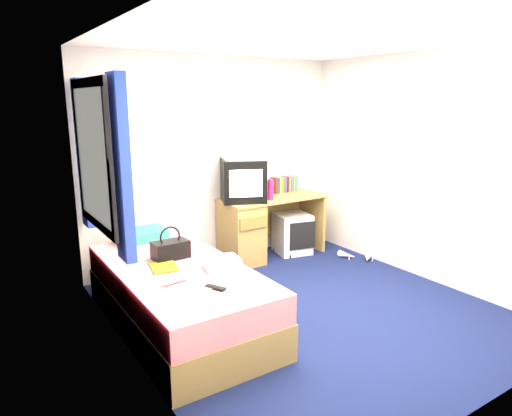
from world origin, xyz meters
TOP-DOWN VIEW (x-y plane):
  - ground at (0.00, 0.00)m, footprint 3.40×3.40m
  - room_shell at (0.00, 0.00)m, footprint 3.40×3.40m
  - bed at (-1.10, 0.35)m, footprint 1.01×2.00m
  - pillow at (-1.11, 1.24)m, footprint 0.50×0.33m
  - desk at (0.35, 1.44)m, footprint 1.30×0.55m
  - storage_cube at (0.90, 1.37)m, footprint 0.48×0.48m
  - crt_tv at (0.21, 1.44)m, footprint 0.63×0.61m
  - vcr at (0.21, 1.44)m, footprint 0.53×0.44m
  - book_row at (0.93, 1.60)m, footprint 0.34×0.13m
  - picture_frame at (1.07, 1.61)m, footprint 0.06×0.12m
  - pink_water_bottle at (0.52, 1.31)m, footprint 0.08×0.08m
  - aerosol_can at (0.47, 1.41)m, footprint 0.06×0.06m
  - handbag at (-1.07, 0.58)m, footprint 0.32×0.19m
  - towel at (-0.81, 0.10)m, footprint 0.32×0.28m
  - magazine at (-1.21, 0.39)m, footprint 0.26×0.31m
  - water_bottle at (-1.27, 0.04)m, footprint 0.21×0.10m
  - colour_swatch_fan at (-1.11, -0.20)m, footprint 0.23×0.12m
  - remote_control at (-1.06, -0.24)m, footprint 0.12×0.16m
  - window_assembly at (-1.55, 0.90)m, footprint 0.11×1.42m
  - white_heels at (1.40, 0.71)m, footprint 0.33×0.43m

SIDE VIEW (x-z plane):
  - ground at x=0.00m, z-range 0.00..0.00m
  - white_heels at x=1.40m, z-range -0.01..0.09m
  - storage_cube at x=0.90m, z-range 0.00..0.51m
  - bed at x=-1.10m, z-range 0.00..0.54m
  - desk at x=0.35m, z-range 0.03..0.78m
  - colour_swatch_fan at x=-1.11m, z-range 0.54..0.55m
  - magazine at x=-1.21m, z-range 0.54..0.55m
  - remote_control at x=-1.06m, z-range 0.54..0.56m
  - water_bottle at x=-1.27m, z-range 0.54..0.61m
  - towel at x=-0.81m, z-range 0.54..0.63m
  - pillow at x=-1.11m, z-range 0.54..0.65m
  - handbag at x=-1.07m, z-range 0.48..0.77m
  - picture_frame at x=1.07m, z-range 0.75..0.89m
  - aerosol_can at x=0.47m, z-range 0.75..0.92m
  - book_row at x=0.93m, z-range 0.75..0.95m
  - pink_water_bottle at x=0.52m, z-range 0.75..0.98m
  - crt_tv at x=0.21m, z-range 0.75..1.24m
  - vcr at x=0.21m, z-range 1.24..1.33m
  - window_assembly at x=-1.55m, z-range 0.72..2.12m
  - room_shell at x=0.00m, z-range -0.25..3.15m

